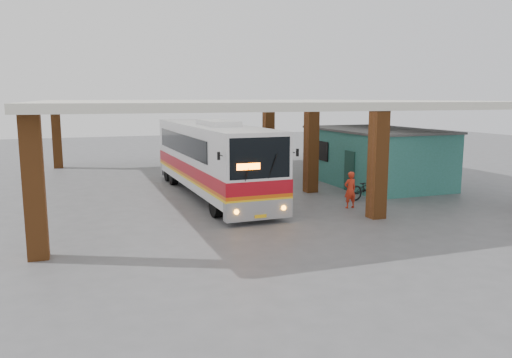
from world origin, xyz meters
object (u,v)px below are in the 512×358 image
at_px(motorcycle, 367,188).
at_px(pedestrian, 350,190).
at_px(coach_bus, 212,158).
at_px(red_chair, 313,174).

relative_size(motorcycle, pedestrian, 1.32).
bearing_deg(coach_bus, motorcycle, -28.35).
height_order(motorcycle, red_chair, motorcycle).
distance_m(coach_bus, motorcycle, 7.63).
bearing_deg(red_chair, coach_bus, -144.50).
xyz_separation_m(motorcycle, pedestrian, (-1.75, -1.42, 0.25)).
bearing_deg(motorcycle, red_chair, -13.22).
height_order(motorcycle, pedestrian, pedestrian).
relative_size(coach_bus, pedestrian, 8.02).
bearing_deg(pedestrian, red_chair, -108.83).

